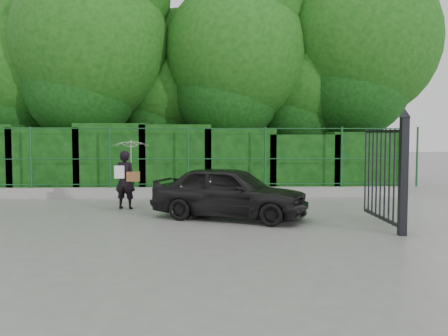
{
  "coord_description": "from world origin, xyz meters",
  "views": [
    {
      "loc": [
        0.94,
        -10.28,
        1.91
      ],
      "look_at": [
        1.36,
        1.3,
        1.1
      ],
      "focal_mm": 40.0,
      "sensor_mm": 36.0,
      "label": 1
    }
  ],
  "objects": [
    {
      "name": "ground",
      "position": [
        0.0,
        0.0,
        0.0
      ],
      "size": [
        80.0,
        80.0,
        0.0
      ],
      "primitive_type": "plane",
      "color": "gray"
    },
    {
      "name": "kerb",
      "position": [
        0.0,
        4.5,
        0.15
      ],
      "size": [
        14.0,
        0.25,
        0.3
      ],
      "primitive_type": "cube",
      "color": "#9E9E99",
      "rests_on": "ground"
    },
    {
      "name": "gate",
      "position": [
        4.6,
        -0.72,
        1.19
      ],
      "size": [
        0.22,
        2.33,
        2.36
      ],
      "color": "black",
      "rests_on": "ground"
    },
    {
      "name": "fence",
      "position": [
        0.22,
        4.5,
        1.2
      ],
      "size": [
        14.13,
        0.06,
        1.8
      ],
      "color": "#154A24",
      "rests_on": "kerb"
    },
    {
      "name": "woman",
      "position": [
        -1.0,
        2.35,
        1.16
      ],
      "size": [
        0.93,
        0.95,
        1.75
      ],
      "color": "black",
      "rests_on": "ground"
    },
    {
      "name": "car",
      "position": [
        1.47,
        0.77,
        0.59
      ],
      "size": [
        3.76,
        2.65,
        1.19
      ],
      "primitive_type": "imported",
      "rotation": [
        0.0,
        0.0,
        1.17
      ],
      "color": "black",
      "rests_on": "ground"
    },
    {
      "name": "trees",
      "position": [
        1.14,
        7.74,
        4.62
      ],
      "size": [
        17.1,
        6.15,
        8.08
      ],
      "color": "black",
      "rests_on": "ground"
    },
    {
      "name": "hedge",
      "position": [
        -0.18,
        5.5,
        1.04
      ],
      "size": [
        14.2,
        1.2,
        2.21
      ],
      "color": "black",
      "rests_on": "ground"
    }
  ]
}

